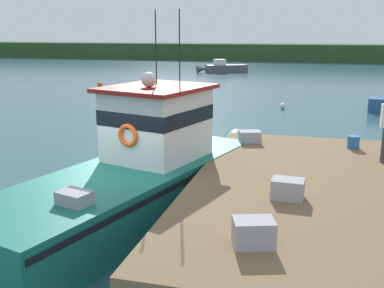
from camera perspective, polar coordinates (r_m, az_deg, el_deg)
The scene contains 11 objects.
ground_plane at distance 11.15m, azimuth -8.66°, elevation -8.97°, with size 200.00×200.00×0.00m, color #2D5660.
dock at distance 9.95m, azimuth 17.53°, elevation -5.71°, with size 6.00×9.00×1.20m.
main_fishing_boat at distance 11.10m, azimuth -6.14°, elevation -3.45°, with size 4.68×9.92×4.80m.
crate_single_far at distance 13.20m, azimuth 7.19°, elevation 0.91°, with size 0.60×0.44×0.33m, color #9E9EA3.
crate_stack_mid_dock at distance 8.91m, azimuth 11.78°, elevation -5.47°, with size 0.60×0.44×0.38m, color #9E9EA3.
crate_stack_near_edge at distance 6.96m, azimuth 7.65°, elevation -10.84°, with size 0.60×0.44×0.41m, color #9E9EA3.
bait_bucket at distance 13.16m, azimuth 19.38°, elevation 0.22°, with size 0.32×0.32×0.34m, color #2866B2.
moored_boat_mid_harbor at distance 49.40m, azimuth 3.86°, elevation 9.39°, with size 5.25×3.59×1.38m.
mooring_buoy_channel_marker at distance 26.62m, azimuth 11.18°, elevation 4.66°, with size 0.32×0.32×0.32m, color silver.
mooring_buoy_spare_mooring at distance 36.74m, azimuth -11.35°, elevation 7.22°, with size 0.44×0.44×0.44m, color #EA5B19.
far_shoreline at distance 71.58m, azimuth 11.63°, elevation 11.11°, with size 120.00×8.00×2.40m, color #284723.
Camera 1 is at (4.19, -9.39, 4.30)m, focal length 43.02 mm.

